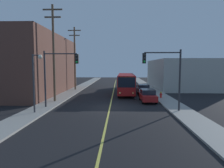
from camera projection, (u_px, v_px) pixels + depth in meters
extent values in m
plane|color=black|center=(110.00, 108.00, 21.43)|extent=(120.00, 120.00, 0.00)
cube|color=gray|center=(68.00, 94.00, 31.63)|extent=(2.50, 90.00, 0.15)
cube|color=gray|center=(158.00, 94.00, 31.13)|extent=(2.50, 90.00, 0.15)
cube|color=#D8CC4C|center=(114.00, 91.00, 36.36)|extent=(0.16, 60.00, 0.01)
cube|color=brown|center=(32.00, 65.00, 32.89)|extent=(10.00, 21.37, 9.52)
cube|color=black|center=(62.00, 84.00, 33.00)|extent=(0.06, 14.96, 1.30)
cube|color=black|center=(62.00, 65.00, 32.71)|extent=(0.06, 14.96, 1.30)
cube|color=#B2B2A8|center=(182.00, 74.00, 42.05)|extent=(12.00, 18.57, 5.89)
cube|color=black|center=(154.00, 80.00, 42.37)|extent=(0.06, 13.00, 1.30)
cube|color=maroon|center=(126.00, 83.00, 32.66)|extent=(2.90, 12.07, 2.75)
cube|color=black|center=(127.00, 82.00, 26.67)|extent=(2.35, 0.15, 1.40)
cube|color=black|center=(126.00, 77.00, 38.54)|extent=(2.30, 0.15, 1.10)
cube|color=black|center=(119.00, 79.00, 32.69)|extent=(0.36, 10.20, 1.10)
cube|color=black|center=(134.00, 80.00, 32.53)|extent=(0.36, 10.20, 1.10)
cube|color=orange|center=(127.00, 78.00, 26.62)|extent=(1.79, 0.11, 0.30)
sphere|color=#F9D872|center=(120.00, 93.00, 26.81)|extent=(0.24, 0.24, 0.24)
sphere|color=#F9D872|center=(133.00, 93.00, 26.70)|extent=(0.24, 0.24, 0.24)
cylinder|color=black|center=(119.00, 94.00, 28.67)|extent=(0.33, 1.01, 1.00)
cylinder|color=black|center=(134.00, 94.00, 28.53)|extent=(0.33, 1.01, 1.00)
cylinder|color=black|center=(120.00, 88.00, 36.33)|extent=(0.33, 1.01, 1.00)
cylinder|color=black|center=(132.00, 88.00, 36.18)|extent=(0.33, 1.01, 1.00)
cube|color=maroon|center=(148.00, 97.00, 25.04)|extent=(1.83, 4.41, 0.70)
cube|color=black|center=(148.00, 92.00, 24.99)|extent=(1.64, 2.47, 0.60)
cylinder|color=black|center=(143.00, 101.00, 23.60)|extent=(0.22, 0.64, 0.64)
cylinder|color=black|center=(156.00, 101.00, 23.56)|extent=(0.22, 0.64, 0.64)
cylinder|color=black|center=(140.00, 97.00, 26.59)|extent=(0.22, 0.64, 0.64)
cylinder|color=black|center=(152.00, 98.00, 26.55)|extent=(0.22, 0.64, 0.64)
cube|color=silver|center=(143.00, 90.00, 31.70)|extent=(1.82, 4.41, 0.70)
cube|color=black|center=(143.00, 86.00, 31.64)|extent=(1.63, 2.47, 0.60)
cylinder|color=black|center=(139.00, 94.00, 30.27)|extent=(0.22, 0.64, 0.64)
cylinder|color=black|center=(150.00, 94.00, 30.21)|extent=(0.22, 0.64, 0.64)
cylinder|color=black|center=(137.00, 91.00, 33.26)|extent=(0.22, 0.64, 0.64)
cylinder|color=black|center=(147.00, 91.00, 33.20)|extent=(0.22, 0.64, 0.64)
cylinder|color=brown|center=(54.00, 54.00, 24.30)|extent=(0.28, 0.28, 11.85)
cube|color=#4C3D2D|center=(53.00, 9.00, 23.83)|extent=(2.40, 0.16, 0.16)
cube|color=#4C3D2D|center=(53.00, 17.00, 23.91)|extent=(2.00, 0.16, 0.16)
cylinder|color=brown|center=(75.00, 59.00, 36.76)|extent=(0.28, 0.28, 11.60)
cube|color=#4C3D2D|center=(74.00, 30.00, 36.30)|extent=(2.40, 0.16, 0.16)
cube|color=#4C3D2D|center=(74.00, 35.00, 36.38)|extent=(2.00, 0.16, 0.16)
cylinder|color=#2D2D33|center=(45.00, 79.00, 21.09)|extent=(0.18, 0.18, 6.00)
cylinder|color=#2D2D33|center=(61.00, 54.00, 20.78)|extent=(3.50, 0.12, 0.12)
cube|color=black|center=(77.00, 59.00, 20.77)|extent=(0.32, 0.36, 1.00)
sphere|color=#2D2D2D|center=(77.00, 56.00, 20.55)|extent=(0.22, 0.22, 0.22)
sphere|color=#2D2D2D|center=(77.00, 59.00, 20.58)|extent=(0.22, 0.22, 0.22)
sphere|color=green|center=(77.00, 62.00, 20.61)|extent=(0.22, 0.22, 0.22)
cylinder|color=#2D2D33|center=(180.00, 80.00, 19.25)|extent=(0.18, 0.18, 6.00)
cylinder|color=#2D2D33|center=(162.00, 53.00, 19.07)|extent=(3.50, 0.12, 0.12)
cube|color=black|center=(144.00, 58.00, 19.18)|extent=(0.32, 0.36, 1.00)
sphere|color=#2D2D2D|center=(145.00, 55.00, 18.96)|extent=(0.22, 0.22, 0.22)
sphere|color=#2D2D2D|center=(144.00, 58.00, 18.99)|extent=(0.22, 0.22, 0.22)
sphere|color=green|center=(144.00, 62.00, 19.02)|extent=(0.22, 0.22, 0.22)
cylinder|color=#38383D|center=(34.00, 84.00, 18.51)|extent=(0.16, 0.16, 5.50)
cylinder|color=#38383D|center=(36.00, 55.00, 18.26)|extent=(0.70, 0.10, 0.10)
sphere|color=#EAE5C6|center=(40.00, 57.00, 18.26)|extent=(0.40, 0.40, 0.40)
cylinder|color=red|center=(161.00, 95.00, 27.40)|extent=(0.26, 0.26, 0.70)
sphere|color=gold|center=(161.00, 93.00, 27.36)|extent=(0.24, 0.24, 0.24)
cylinder|color=red|center=(160.00, 95.00, 27.39)|extent=(0.12, 0.10, 0.10)
cylinder|color=red|center=(162.00, 95.00, 27.38)|extent=(0.12, 0.10, 0.10)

